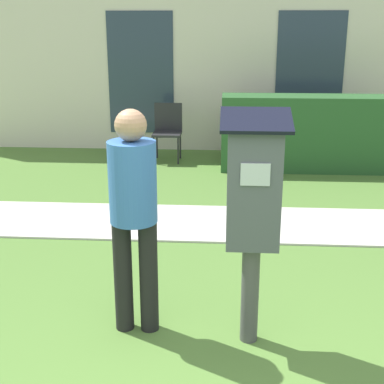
% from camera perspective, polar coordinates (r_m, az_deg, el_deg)
% --- Properties ---
extents(sidewalk, '(12.00, 1.10, 0.02)m').
position_cam_1_polar(sidewalk, '(5.87, 2.94, -3.33)').
color(sidewalk, beige).
rests_on(sidewalk, ground).
extents(building_facade, '(10.00, 0.26, 3.20)m').
position_cam_1_polar(building_facade, '(9.20, 3.51, 14.37)').
color(building_facade, beige).
rests_on(building_facade, ground).
extents(parking_meter, '(0.44, 0.31, 1.59)m').
position_cam_1_polar(parking_meter, '(3.43, 6.56, -0.87)').
color(parking_meter, '#4C4C4C').
rests_on(parking_meter, ground).
extents(person_standing, '(0.32, 0.32, 1.58)m').
position_cam_1_polar(person_standing, '(3.59, -6.26, -1.50)').
color(person_standing, black).
rests_on(person_standing, ground).
extents(outdoor_chair_left, '(0.44, 0.44, 0.90)m').
position_cam_1_polar(outdoor_chair_left, '(8.54, -2.61, 6.92)').
color(outdoor_chair_left, '#262628').
rests_on(outdoor_chair_left, ground).
extents(outdoor_chair_middle, '(0.44, 0.44, 0.90)m').
position_cam_1_polar(outdoor_chair_middle, '(8.69, 5.27, 7.05)').
color(outdoor_chair_middle, '#262628').
rests_on(outdoor_chair_middle, ground).
extents(outdoor_chair_right, '(0.44, 0.44, 0.90)m').
position_cam_1_polar(outdoor_chair_right, '(8.60, 13.14, 6.55)').
color(outdoor_chair_right, '#262628').
rests_on(outdoor_chair_right, ground).
extents(hedge_row, '(2.72, 0.60, 1.10)m').
position_cam_1_polar(hedge_row, '(8.14, 12.85, 6.13)').
color(hedge_row, '#285628').
rests_on(hedge_row, ground).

